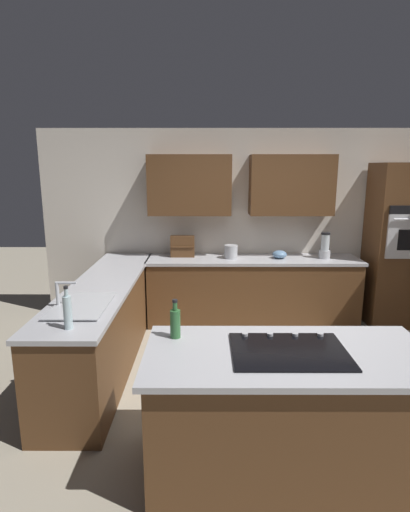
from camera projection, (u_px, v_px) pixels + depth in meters
name	position (u px, v px, depth m)	size (l,w,h in m)	color
ground_plane	(281.00, 388.00, 3.92)	(14.00, 14.00, 0.00)	#9E937F
wall_back	(253.00, 214.00, 5.60)	(6.00, 0.44, 2.60)	silver
lower_cabinets_back	(252.00, 292.00, 5.51)	(2.80, 0.60, 0.86)	brown
countertop_back	(253.00, 260.00, 5.41)	(2.84, 0.64, 0.04)	#B2B2B7
lower_cabinets_side	(106.00, 324.00, 4.37)	(0.60, 2.90, 0.86)	brown
countertop_side	(103.00, 284.00, 4.27)	(0.64, 2.94, 0.04)	#B2B2B7
island_base	(286.00, 415.00, 2.77)	(1.84, 0.82, 0.86)	brown
island_top	(289.00, 355.00, 2.67)	(1.92, 0.90, 0.04)	#B2B2B7
wall_oven	(400.00, 245.00, 5.36)	(0.80, 0.66, 2.15)	brown
sink_unit	(80.00, 305.00, 3.52)	(0.46, 0.70, 0.23)	#515456
cooktop	(289.00, 351.00, 2.67)	(0.76, 0.56, 0.03)	black
blender	(325.00, 247.00, 5.37)	(0.15, 0.15, 0.35)	silver
mixing_bowl	(280.00, 254.00, 5.39)	(0.19, 0.19, 0.11)	#668CB2
spice_rack	(183.00, 246.00, 5.46)	(0.32, 0.11, 0.29)	brown
kettle	(231.00, 252.00, 5.39)	(0.18, 0.18, 0.18)	#B7BABF
dish_soap_bottle	(68.00, 311.00, 3.03)	(0.07, 0.07, 0.34)	silver
oil_bottle	(175.00, 322.00, 2.87)	(0.07, 0.07, 0.28)	#336B38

